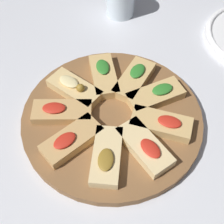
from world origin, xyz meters
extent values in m
plane|color=silver|center=(0.00, 0.00, 0.00)|extent=(3.00, 3.00, 0.00)
cylinder|color=brown|center=(0.00, 0.00, 0.01)|extent=(0.33, 0.33, 0.02)
cube|color=#E5C689|center=(-0.06, -0.07, 0.03)|extent=(0.10, 0.11, 0.02)
ellipsoid|color=olive|center=(-0.07, -0.08, 0.04)|extent=(0.05, 0.05, 0.01)
cube|color=#E5C689|center=(0.00, -0.09, 0.03)|extent=(0.05, 0.11, 0.02)
ellipsoid|color=red|center=(0.00, -0.10, 0.04)|extent=(0.03, 0.04, 0.01)
cube|color=tan|center=(0.05, -0.07, 0.03)|extent=(0.10, 0.11, 0.02)
ellipsoid|color=red|center=(0.06, -0.08, 0.04)|extent=(0.04, 0.05, 0.01)
cube|color=tan|center=(0.09, -0.02, 0.03)|extent=(0.11, 0.07, 0.02)
ellipsoid|color=#2D7A28|center=(0.10, -0.02, 0.04)|extent=(0.04, 0.03, 0.01)
cube|color=tan|center=(0.08, 0.04, 0.03)|extent=(0.11, 0.08, 0.02)
ellipsoid|color=#2D7A28|center=(0.09, 0.04, 0.04)|extent=(0.05, 0.04, 0.01)
cube|color=tan|center=(0.04, 0.08, 0.03)|extent=(0.09, 0.11, 0.02)
ellipsoid|color=#2D7A28|center=(0.05, 0.09, 0.04)|extent=(0.04, 0.05, 0.01)
cube|color=#DBB775|center=(-0.02, 0.09, 0.03)|extent=(0.07, 0.11, 0.02)
ellipsoid|color=beige|center=(-0.03, 0.10, 0.04)|extent=(0.03, 0.05, 0.01)
sphere|color=olive|center=(-0.02, 0.07, 0.04)|extent=(0.02, 0.02, 0.02)
cube|color=tan|center=(-0.07, 0.05, 0.03)|extent=(0.11, 0.10, 0.02)
ellipsoid|color=red|center=(-0.08, 0.06, 0.04)|extent=(0.05, 0.04, 0.01)
cube|color=tan|center=(-0.09, -0.01, 0.03)|extent=(0.11, 0.05, 0.02)
ellipsoid|color=red|center=(-0.10, -0.01, 0.04)|extent=(0.04, 0.03, 0.01)
camera|label=1|loc=(-0.20, -0.26, 0.47)|focal=50.00mm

